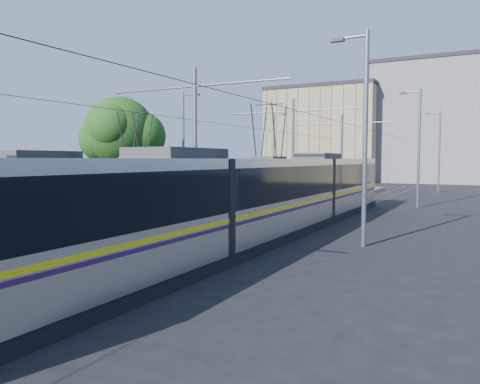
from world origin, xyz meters
The scene contains 13 objects.
ground centered at (0.00, 0.00, 0.00)m, with size 160.00×160.00×0.00m, color black.
platform centered at (0.00, 17.00, 0.15)m, with size 4.00×50.00×0.30m, color gray.
tactile_strip_left centered at (-1.45, 17.00, 0.30)m, with size 0.70×50.00×0.01m, color gray.
tactile_strip_right centered at (1.45, 17.00, 0.30)m, with size 0.70×50.00×0.01m, color gray.
rails centered at (0.00, 17.00, 0.02)m, with size 8.71×70.00×0.03m.
tram_left centered at (-3.60, 8.26, 1.71)m, with size 2.43×28.48×5.50m.
tram_right centered at (3.60, 7.97, 1.86)m, with size 2.43×32.08×5.50m.
catenary centered at (0.00, 14.15, 4.52)m, with size 9.20×70.00×7.00m.
street_lamps centered at (0.00, 21.00, 4.18)m, with size 15.18×38.22×8.00m.
shelter centered at (-0.10, 15.15, 1.63)m, with size 1.09×1.33×2.53m.
tree centered at (-9.64, 14.41, 5.00)m, with size 5.09×4.70×7.39m.
building_left centered at (-10.00, 60.00, 7.01)m, with size 16.32×12.24×13.99m.
building_centre centered at (6.00, 64.00, 8.53)m, with size 18.36×14.28×17.04m.
Camera 1 is at (11.45, -9.58, 3.28)m, focal length 35.00 mm.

